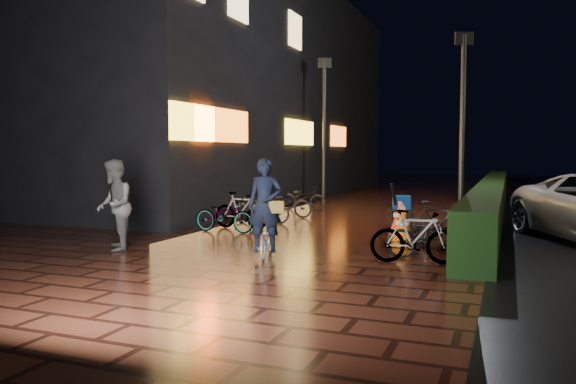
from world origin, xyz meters
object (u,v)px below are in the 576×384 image
at_px(traffic_barrier, 401,222).
at_px(cart_assembly, 401,204).
at_px(bystander_person, 114,205).
at_px(cyclist, 266,221).

relative_size(traffic_barrier, cart_assembly, 1.69).
bearing_deg(bystander_person, cyclist, 60.24).
bearing_deg(traffic_barrier, cyclist, -122.05).
bearing_deg(cart_assembly, traffic_barrier, -79.50).
bearing_deg(bystander_person, traffic_barrier, 87.61).
distance_m(bystander_person, cyclist, 3.00).
xyz_separation_m(cyclist, traffic_barrier, (1.86, 2.97, -0.28)).
bearing_deg(traffic_barrier, cart_assembly, 100.50).
bearing_deg(cyclist, cart_assembly, 74.12).
height_order(cyclist, traffic_barrier, cyclist).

